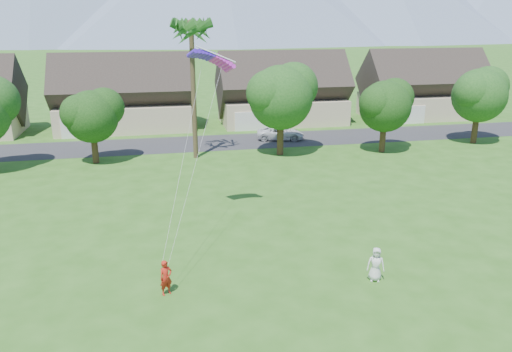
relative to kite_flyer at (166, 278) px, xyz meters
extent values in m
plane|color=#2D6019|center=(5.44, -4.44, -0.86)|extent=(500.00, 500.00, 0.00)
cube|color=#2D2D30|center=(5.44, 29.56, -0.86)|extent=(90.00, 7.00, 0.01)
imported|color=red|center=(0.00, 0.00, 0.00)|extent=(0.75, 0.65, 1.73)
imported|color=silver|center=(10.21, -0.73, 0.02)|extent=(0.99, 0.80, 1.76)
imported|color=silver|center=(13.00, 29.56, -0.17)|extent=(5.40, 3.33, 1.39)
cone|color=slate|center=(205.44, 255.56, 21.64)|extent=(180.00, 180.00, 45.00)
cube|color=beige|center=(-3.56, 38.56, 0.64)|extent=(15.00, 8.00, 3.00)
cube|color=#382D28|center=(-3.56, 38.56, 3.92)|extent=(15.75, 8.15, 8.15)
cube|color=silver|center=(-7.76, 34.50, 0.24)|extent=(4.80, 0.12, 2.20)
cube|color=beige|center=(15.44, 38.56, 0.64)|extent=(15.00, 8.00, 3.00)
cube|color=#382D28|center=(15.44, 38.56, 3.92)|extent=(15.75, 8.15, 8.15)
cube|color=silver|center=(11.24, 34.50, 0.24)|extent=(4.80, 0.12, 2.20)
cube|color=beige|center=(34.44, 38.56, 0.64)|extent=(15.00, 8.00, 3.00)
cube|color=#382D28|center=(34.44, 38.56, 3.92)|extent=(15.75, 8.15, 8.15)
cube|color=silver|center=(30.24, 34.50, 0.24)|extent=(4.80, 0.12, 2.20)
cylinder|color=#47301C|center=(-5.56, 24.06, 0.22)|extent=(0.56, 0.56, 2.18)
sphere|color=#214916|center=(-5.56, 24.06, 3.35)|extent=(4.62, 4.62, 4.62)
cylinder|color=#47301C|center=(11.44, 23.56, 0.54)|extent=(0.62, 0.62, 2.82)
sphere|color=#214916|center=(11.44, 23.56, 4.59)|extent=(5.98, 5.98, 5.98)
cylinder|color=#47301C|center=(21.44, 22.56, 0.29)|extent=(0.58, 0.58, 2.30)
sphere|color=#214916|center=(21.44, 22.56, 3.60)|extent=(4.90, 4.90, 4.90)
cylinder|color=#47301C|center=(32.44, 24.06, 0.42)|extent=(0.60, 0.60, 2.56)
sphere|color=#214916|center=(32.44, 24.06, 4.10)|extent=(5.44, 5.44, 5.44)
cylinder|color=#4C3D26|center=(3.44, 24.06, 5.14)|extent=(0.44, 0.44, 12.00)
sphere|color=#286021|center=(3.44, 24.06, 11.44)|extent=(3.00, 3.00, 3.00)
cube|color=#471CD4|center=(2.74, 8.48, 9.43)|extent=(1.54, 1.28, 0.50)
cube|color=#DC29CE|center=(4.09, 8.48, 9.43)|extent=(1.54, 1.28, 0.50)
camera|label=1|loc=(0.00, -21.26, 11.62)|focal=35.00mm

